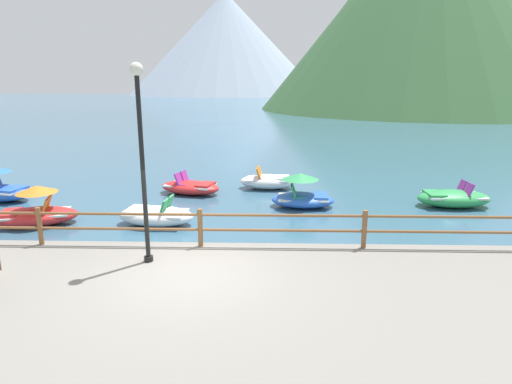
# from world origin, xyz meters

# --- Properties ---
(ground_plane) EXTENTS (200.00, 200.00, 0.00)m
(ground_plane) POSITION_xyz_m (0.00, 40.00, 0.00)
(ground_plane) COLOR #38607A
(promenade_dock) EXTENTS (28.00, 8.00, 0.40)m
(promenade_dock) POSITION_xyz_m (0.00, -2.20, 0.20)
(promenade_dock) COLOR gray
(promenade_dock) RESTS_ON ground
(dock_railing) EXTENTS (23.92, 0.12, 0.95)m
(dock_railing) POSITION_xyz_m (0.00, 1.55, 0.98)
(dock_railing) COLOR brown
(dock_railing) RESTS_ON promenade_dock
(lamp_post) EXTENTS (0.28, 0.28, 4.31)m
(lamp_post) POSITION_xyz_m (-1.03, 0.60, 2.99)
(lamp_post) COLOR black
(lamp_post) RESTS_ON promenade_dock
(pedal_boat_1) EXTENTS (2.48, 1.52, 0.89)m
(pedal_boat_1) POSITION_xyz_m (-1.83, 4.34, 0.30)
(pedal_boat_1) COLOR white
(pedal_boat_1) RESTS_ON ground
(pedal_boat_2) EXTENTS (2.59, 1.40, 0.91)m
(pedal_boat_2) POSITION_xyz_m (8.20, 6.65, 0.31)
(pedal_boat_2) COLOR green
(pedal_boat_2) RESTS_ON ground
(pedal_boat_3) EXTENTS (2.36, 1.40, 0.90)m
(pedal_boat_3) POSITION_xyz_m (1.63, 9.13, 0.31)
(pedal_boat_3) COLOR white
(pedal_boat_3) RESTS_ON ground
(pedal_boat_4) EXTENTS (2.25, 1.43, 1.21)m
(pedal_boat_4) POSITION_xyz_m (2.86, 6.47, 0.41)
(pedal_boat_4) COLOR blue
(pedal_boat_4) RESTS_ON ground
(pedal_boat_5) EXTENTS (2.67, 1.89, 0.85)m
(pedal_boat_5) POSITION_xyz_m (-1.43, 8.17, 0.27)
(pedal_boat_5) COLOR red
(pedal_boat_5) RESTS_ON ground
(pedal_boat_6) EXTENTS (2.77, 1.92, 1.24)m
(pedal_boat_6) POSITION_xyz_m (-5.55, 4.22, 0.41)
(pedal_boat_6) COLOR red
(pedal_boat_6) RESTS_ON ground
(cliff_headland) EXTENTS (49.20, 49.20, 30.46)m
(cliff_headland) POSITION_xyz_m (23.55, 62.53, 14.30)
(cliff_headland) COLOR #386038
(cliff_headland) RESTS_ON ground
(distant_peak) EXTENTS (61.18, 61.18, 30.92)m
(distant_peak) POSITION_xyz_m (-12.26, 136.59, 15.46)
(distant_peak) COLOR #93A3B7
(distant_peak) RESTS_ON ground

